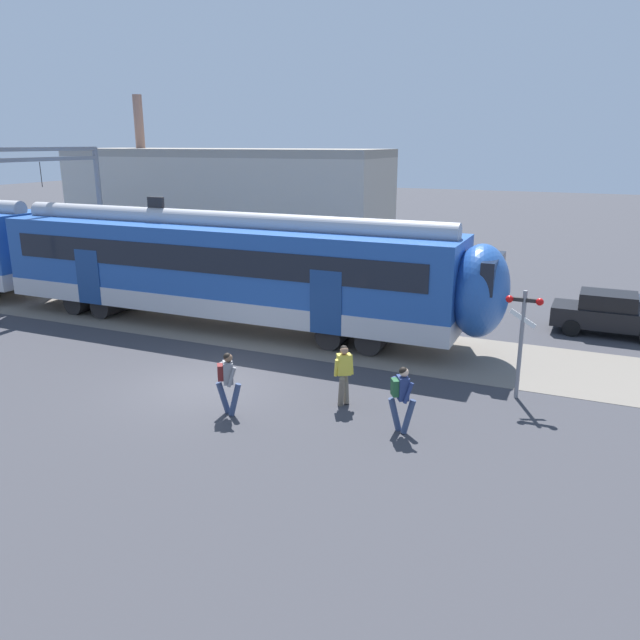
# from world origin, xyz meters

# --- Properties ---
(ground_plane) EXTENTS (160.00, 160.00, 0.00)m
(ground_plane) POSITION_xyz_m (0.00, 0.00, 0.00)
(ground_plane) COLOR #38383D
(track_bed) EXTENTS (80.00, 4.40, 0.01)m
(track_bed) POSITION_xyz_m (-13.92, 5.40, 0.01)
(track_bed) COLOR slate
(track_bed) RESTS_ON ground
(commuter_train) EXTENTS (38.05, 3.07, 4.73)m
(commuter_train) POSITION_xyz_m (-11.44, 5.39, 2.25)
(commuter_train) COLOR silver
(commuter_train) RESTS_ON ground
(pedestrian_grey) EXTENTS (0.71, 0.51, 1.67)m
(pedestrian_grey) POSITION_xyz_m (1.60, -1.45, 0.99)
(pedestrian_grey) COLOR navy
(pedestrian_grey) RESTS_ON ground
(pedestrian_yellow) EXTENTS (0.51, 0.71, 1.67)m
(pedestrian_yellow) POSITION_xyz_m (4.07, 0.31, 0.99)
(pedestrian_yellow) COLOR #6B6051
(pedestrian_yellow) RESTS_ON ground
(pedestrian_navy) EXTENTS (0.71, 0.50, 1.67)m
(pedestrian_navy) POSITION_xyz_m (5.92, -0.67, 0.99)
(pedestrian_navy) COLOR navy
(pedestrian_navy) RESTS_ON ground
(parked_car_black) EXTENTS (4.04, 1.83, 1.54)m
(parked_car_black) POSITION_xyz_m (10.57, 10.01, 0.78)
(parked_car_black) COLOR black
(parked_car_black) RESTS_ON ground
(catenary_gantry) EXTENTS (0.24, 6.64, 6.53)m
(catenary_gantry) POSITION_xyz_m (-11.31, 5.40, 4.31)
(catenary_gantry) COLOR gray
(catenary_gantry) RESTS_ON ground
(crossing_signal) EXTENTS (0.96, 0.22, 3.00)m
(crossing_signal) POSITION_xyz_m (8.22, 2.62, 2.01)
(crossing_signal) COLOR gray
(crossing_signal) RESTS_ON ground
(background_building) EXTENTS (17.48, 5.00, 9.20)m
(background_building) POSITION_xyz_m (-8.47, 14.72, 3.21)
(background_building) COLOR #B2A899
(background_building) RESTS_ON ground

